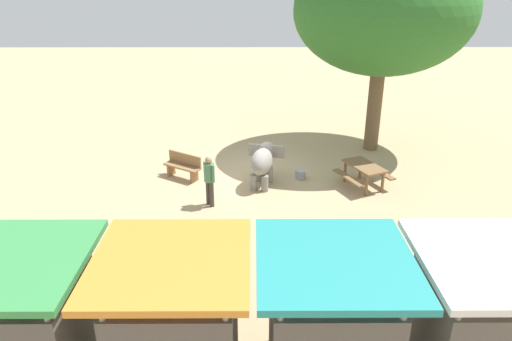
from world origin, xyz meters
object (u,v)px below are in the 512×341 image
object	(u,v)px
person_handler	(209,177)
picnic_table_near	(364,170)
wooden_bench	(183,165)
market_stall_orange	(177,327)
market_stall_white	(483,326)
shade_tree_main	(384,11)
market_stall_green	(23,328)
market_stall_teal	(330,326)
elephant	(263,161)
feed_bucket	(300,174)

from	to	relation	value
person_handler	picnic_table_near	distance (m)	5.19
wooden_bench	market_stall_orange	distance (m)	8.84
wooden_bench	market_stall_white	size ratio (longest dim) A/B	0.55
shade_tree_main	market_stall_green	world-z (taller)	shade_tree_main
picnic_table_near	market_stall_teal	world-z (taller)	market_stall_teal
elephant	person_handler	world-z (taller)	person_handler
elephant	shade_tree_main	xyz separation A→B (m)	(-4.45, -3.38, 4.51)
picnic_table_near	market_stall_white	world-z (taller)	market_stall_white
market_stall_white	person_handler	bearing A→B (deg)	-51.82
feed_bucket	shade_tree_main	bearing A→B (deg)	-136.35
person_handler	market_stall_teal	size ratio (longest dim) A/B	0.64
wooden_bench	market_stall_teal	xyz separation A→B (m)	(-3.74, 8.74, 0.67)
picnic_table_near	market_stall_green	world-z (taller)	market_stall_green
wooden_bench	picnic_table_near	xyz separation A→B (m)	(-6.11, 0.74, 0.12)
market_stall_orange	picnic_table_near	bearing A→B (deg)	-121.86
shade_tree_main	market_stall_green	bearing A→B (deg)	53.34
elephant	wooden_bench	bearing A→B (deg)	93.38
shade_tree_main	picnic_table_near	bearing A→B (deg)	73.27
picnic_table_near	market_stall_teal	distance (m)	8.36
market_stall_orange	market_stall_green	bearing A→B (deg)	0.00
market_stall_white	shade_tree_main	bearing A→B (deg)	-94.25
shade_tree_main	market_stall_green	xyz separation A→B (m)	(8.66, 11.64, -4.19)
market_stall_teal	market_stall_white	bearing A→B (deg)	180.00
market_stall_white	wooden_bench	bearing A→B (deg)	-54.06
wooden_bench	market_stall_white	bearing A→B (deg)	158.74
shade_tree_main	market_stall_teal	distance (m)	12.85
picnic_table_near	feed_bucket	bearing A→B (deg)	-132.21
market_stall_orange	shade_tree_main	bearing A→B (deg)	-117.52
market_stall_green	market_stall_white	bearing A→B (deg)	180.00
market_stall_teal	market_stall_green	world-z (taller)	same
shade_tree_main	wooden_bench	bearing A→B (deg)	21.94
elephant	person_handler	distance (m)	2.30
elephant	person_handler	xyz separation A→B (m)	(1.65, 1.60, 0.13)
elephant	market_stall_orange	bearing A→B (deg)	-177.77
wooden_bench	picnic_table_near	distance (m)	6.15
market_stall_white	market_stall_teal	world-z (taller)	same
wooden_bench	market_stall_teal	bearing A→B (deg)	145.94
person_handler	market_stall_orange	size ratio (longest dim) A/B	0.64
elephant	shade_tree_main	distance (m)	7.18
shade_tree_main	market_stall_teal	world-z (taller)	shade_tree_main
market_stall_white	feed_bucket	xyz separation A→B (m)	(2.27, -8.65, -0.98)
shade_tree_main	feed_bucket	size ratio (longest dim) A/B	21.39
feed_bucket	market_stall_teal	bearing A→B (deg)	87.80
market_stall_orange	person_handler	bearing A→B (deg)	-89.72
person_handler	market_stall_orange	distance (m)	6.66
market_stall_orange	wooden_bench	bearing A→B (deg)	-82.59
market_stall_green	shade_tree_main	bearing A→B (deg)	-126.66
person_handler	market_stall_white	bearing A→B (deg)	-93.25
person_handler	picnic_table_near	xyz separation A→B (m)	(-5.00, -1.34, -0.36)
shade_tree_main	market_stall_orange	size ratio (longest dim) A/B	3.06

